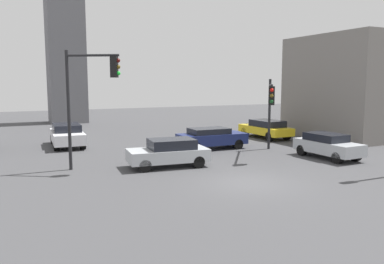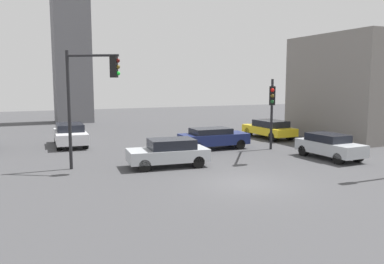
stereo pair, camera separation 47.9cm
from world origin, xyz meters
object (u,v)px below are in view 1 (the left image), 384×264
at_px(car_2, 327,145).
at_px(car_3, 169,152).
at_px(traffic_light_2, 90,87).
at_px(car_0, 67,135).
at_px(traffic_light_1, 271,101).
at_px(car_1, 266,128).
at_px(car_5, 211,138).

height_order(car_2, car_3, car_3).
bearing_deg(car_2, traffic_light_2, -103.73).
xyz_separation_m(car_0, car_2, (12.81, -10.74, -0.04)).
distance_m(car_0, car_3, 9.73).
xyz_separation_m(traffic_light_1, car_0, (-10.36, 8.59, -2.42)).
relative_size(car_1, car_5, 1.05).
xyz_separation_m(car_1, car_2, (-1.62, -8.07, -0.01)).
height_order(traffic_light_2, car_1, traffic_light_2).
distance_m(car_3, car_5, 5.88).
bearing_deg(traffic_light_2, traffic_light_1, 28.14).
bearing_deg(traffic_light_1, car_5, -113.01).
bearing_deg(car_0, traffic_light_2, 3.09).
xyz_separation_m(traffic_light_2, car_5, (8.21, 2.89, -3.34)).
xyz_separation_m(traffic_light_2, car_0, (-0.07, 8.08, -3.30)).
height_order(car_0, car_2, car_0).
bearing_deg(traffic_light_2, car_0, 121.46).
xyz_separation_m(traffic_light_2, car_1, (14.35, 5.42, -3.33)).
xyz_separation_m(traffic_light_1, car_1, (4.06, 5.93, -2.45)).
bearing_deg(car_5, car_0, 149.19).
bearing_deg(traffic_light_2, car_3, 17.46).
height_order(car_1, car_3, car_3).
relative_size(car_0, car_2, 1.18).
height_order(traffic_light_1, traffic_light_2, traffic_light_2).
distance_m(traffic_light_1, car_1, 7.59).
distance_m(traffic_light_1, car_3, 7.04).
bearing_deg(traffic_light_2, car_5, 50.37).
bearing_deg(car_3, car_0, -61.37).
distance_m(traffic_light_2, car_2, 13.44).
distance_m(traffic_light_2, car_3, 5.07).
bearing_deg(car_5, traffic_light_2, -159.33).
height_order(traffic_light_2, car_2, traffic_light_2).
distance_m(car_0, car_1, 14.67).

